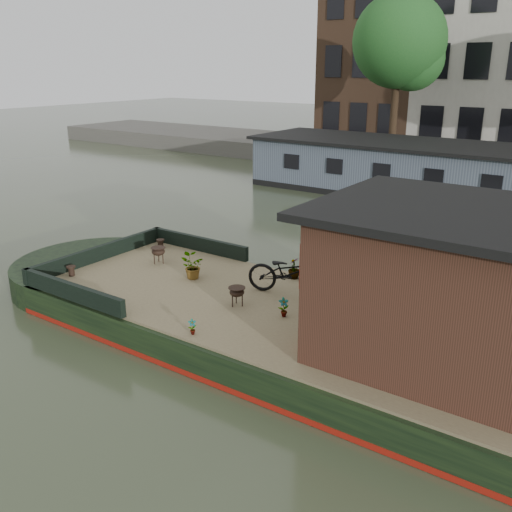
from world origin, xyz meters
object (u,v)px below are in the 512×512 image
Objects in this scene: brazier_front at (158,255)px; potted_plant_a at (284,307)px; dinghy at (369,210)px; cabin at (447,284)px; brazier_rear at (237,296)px; bicycle at (290,272)px.

potted_plant_a is at bearing -11.74° from brazier_front.
brazier_front reaches higher than dinghy.
cabin is 10.84× the size of potted_plant_a.
brazier_front is 3.11m from brazier_rear.
dinghy is at bearing 81.49° from brazier_front.
brazier_front reaches higher than brazier_rear.
bicycle is at bearing 166.16° from cabin.
bicycle reaches higher than potted_plant_a.
dinghy is at bearing -3.46° from bicycle.
bicycle is 4.70× the size of potted_plant_a.
potted_plant_a is 0.95× the size of brazier_front.
brazier_rear is (-3.84, -0.27, -1.04)m from cabin.
brazier_front is at bearing 174.60° from cabin.
bicycle is 4.61× the size of brazier_rear.
brazier_front is (-6.81, 0.64, -1.03)m from cabin.
bicycle is at bearing 64.94° from brazier_rear.
cabin is 11.04m from dinghy.
cabin is 3.51m from bicycle.
potted_plant_a is 0.98× the size of brazier_rear.
potted_plant_a is at bearing -176.29° from cabin.
brazier_rear is at bearing -175.99° from cabin.
brazier_front is (-3.98, 0.83, 0.01)m from potted_plant_a.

